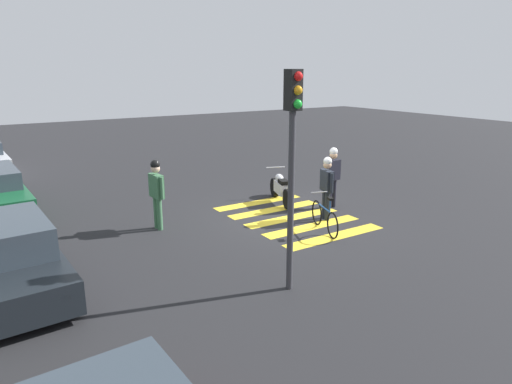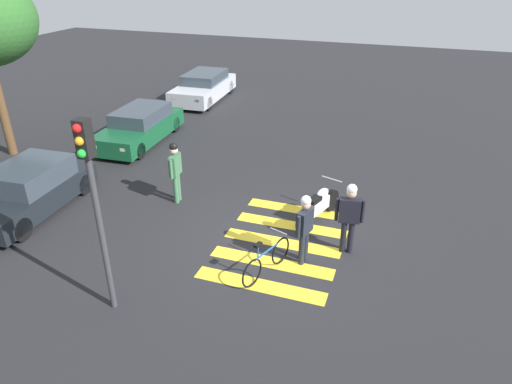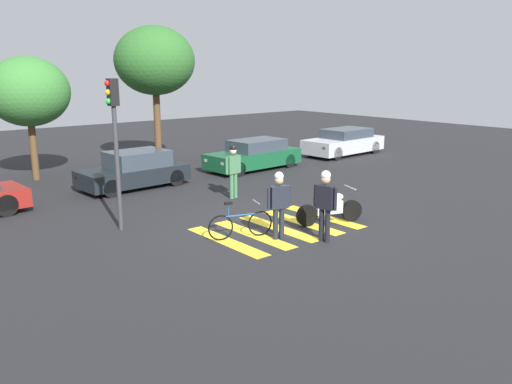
# 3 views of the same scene
# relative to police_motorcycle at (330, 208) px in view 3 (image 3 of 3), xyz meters

# --- Properties ---
(ground_plane) EXTENTS (60.00, 60.00, 0.00)m
(ground_plane) POSITION_rel_police_motorcycle_xyz_m (-1.42, 0.60, -0.45)
(ground_plane) COLOR #232326
(police_motorcycle) EXTENTS (1.99, 0.90, 1.03)m
(police_motorcycle) POSITION_rel_police_motorcycle_xyz_m (0.00, 0.00, 0.00)
(police_motorcycle) COLOR black
(police_motorcycle) RESTS_ON ground_plane
(leaning_bicycle) EXTENTS (1.69, 0.67, 1.00)m
(leaning_bicycle) POSITION_rel_police_motorcycle_xyz_m (-2.78, 0.59, -0.08)
(leaning_bicycle) COLOR black
(leaning_bicycle) RESTS_ON ground_plane
(officer_on_foot) EXTENTS (0.27, 0.69, 1.86)m
(officer_on_foot) POSITION_rel_police_motorcycle_xyz_m (-1.27, -0.99, 0.63)
(officer_on_foot) COLOR black
(officer_on_foot) RESTS_ON ground_plane
(officer_by_motorcycle) EXTENTS (0.65, 0.32, 1.78)m
(officer_by_motorcycle) POSITION_rel_police_motorcycle_xyz_m (-2.04, -0.09, 0.58)
(officer_by_motorcycle) COLOR #1E232D
(officer_by_motorcycle) RESTS_ON ground_plane
(pedestrian_bystander) EXTENTS (0.69, 0.25, 1.86)m
(pedestrian_bystander) POSITION_rel_police_motorcycle_xyz_m (-0.28, 4.16, 0.64)
(pedestrian_bystander) COLOR #3F724C
(pedestrian_bystander) RESTS_ON ground_plane
(crosswalk_stripes) EXTENTS (4.05, 3.02, 0.01)m
(crosswalk_stripes) POSITION_rel_police_motorcycle_xyz_m (-1.42, 0.60, -0.45)
(crosswalk_stripes) COLOR yellow
(crosswalk_stripes) RESTS_ON ground_plane
(car_black_suv) EXTENTS (4.03, 1.98, 1.37)m
(car_black_suv) POSITION_rel_police_motorcycle_xyz_m (-2.12, 7.82, 0.19)
(car_black_suv) COLOR black
(car_black_suv) RESTS_ON ground_plane
(car_green_compact) EXTENTS (4.47, 1.95, 1.30)m
(car_green_compact) POSITION_rel_police_motorcycle_xyz_m (3.62, 7.80, 0.17)
(car_green_compact) COLOR black
(car_green_compact) RESTS_ON ground_plane
(car_silver_sedan) EXTENTS (4.65, 2.11, 1.33)m
(car_silver_sedan) POSITION_rel_police_motorcycle_xyz_m (9.73, 7.93, 0.20)
(car_silver_sedan) COLOR black
(car_silver_sedan) RESTS_ON ground_plane
(traffic_light_pole) EXTENTS (0.33, 0.24, 4.09)m
(traffic_light_pole) POSITION_rel_police_motorcycle_xyz_m (-4.88, 3.26, 2.30)
(traffic_light_pole) COLOR #38383D
(traffic_light_pole) RESTS_ON ground_plane
(street_tree_mid) EXTENTS (3.15, 3.15, 4.81)m
(street_tree_mid) POSITION_rel_police_motorcycle_xyz_m (-4.52, 11.64, 3.00)
(street_tree_mid) COLOR brown
(street_tree_mid) RESTS_ON ground_plane
(street_tree_far) EXTENTS (3.58, 3.58, 6.21)m
(street_tree_far) POSITION_rel_police_motorcycle_xyz_m (1.03, 11.64, 4.21)
(street_tree_far) COLOR brown
(street_tree_far) RESTS_ON ground_plane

